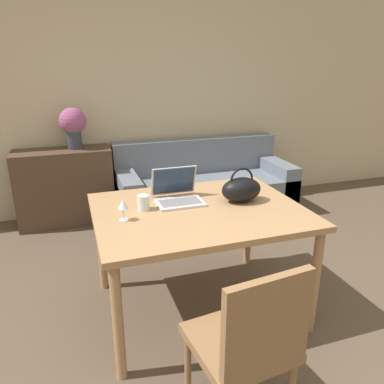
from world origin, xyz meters
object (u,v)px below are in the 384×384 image
at_px(laptop, 177,192).
at_px(drinking_glass, 143,203).
at_px(flower_vase, 73,125).
at_px(wine_glass, 123,205).
at_px(handbag, 241,189).
at_px(couch, 204,188).
at_px(chair, 249,340).

height_order(laptop, drinking_glass, laptop).
height_order(drinking_glass, flower_vase, flower_vase).
distance_m(wine_glass, handbag, 0.82).
bearing_deg(drinking_glass, handbag, -4.96).
xyz_separation_m(couch, flower_vase, (-1.37, 0.21, 0.78)).
height_order(chair, wine_glass, wine_glass).
xyz_separation_m(drinking_glass, flower_vase, (-0.36, 1.82, 0.24)).
height_order(wine_glass, flower_vase, flower_vase).
bearing_deg(drinking_glass, flower_vase, 101.24).
distance_m(chair, laptop, 1.17).
height_order(couch, handbag, handbag).
xyz_separation_m(couch, drinking_glass, (-1.01, -1.61, 0.53)).
bearing_deg(laptop, drinking_glass, -159.01).
bearing_deg(couch, wine_glass, -123.75).
relative_size(laptop, flower_vase, 0.75).
bearing_deg(wine_glass, laptop, 29.55).
bearing_deg(flower_vase, laptop, -70.25).
bearing_deg(wine_glass, handbag, 5.09).
bearing_deg(handbag, flower_vase, 118.79).
distance_m(laptop, handbag, 0.44).
height_order(laptop, wine_glass, laptop).
bearing_deg(drinking_glass, chair, -75.69).
bearing_deg(laptop, flower_vase, 109.75).
relative_size(chair, drinking_glass, 8.90).
height_order(chair, laptop, laptop).
relative_size(couch, wine_glass, 14.41).
distance_m(laptop, wine_glass, 0.47).
height_order(drinking_glass, wine_glass, wine_glass).
xyz_separation_m(laptop, wine_glass, (-0.40, -0.23, 0.04)).
bearing_deg(laptop, couch, 63.36).
height_order(couch, laptop, laptop).
xyz_separation_m(chair, wine_glass, (-0.41, 0.90, 0.37)).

